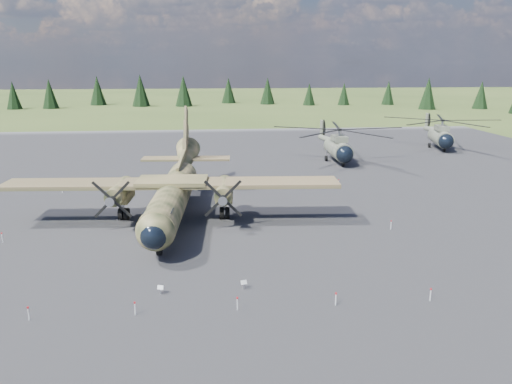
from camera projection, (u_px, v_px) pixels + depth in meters
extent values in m
plane|color=#55642C|center=(204.00, 236.00, 42.64)|extent=(500.00, 500.00, 0.00)
cube|color=#59585D|center=(204.00, 204.00, 52.27)|extent=(120.00, 120.00, 0.04)
cylinder|color=#30381E|center=(172.00, 198.00, 45.50)|extent=(4.19, 19.08, 2.94)
sphere|color=#30381E|center=(155.00, 232.00, 36.34)|extent=(3.07, 3.07, 2.89)
sphere|color=black|center=(154.00, 235.00, 35.80)|extent=(2.26, 2.26, 2.12)
cube|color=black|center=(159.00, 214.00, 37.77)|extent=(2.21, 1.82, 0.58)
cone|color=#30381E|center=(186.00, 160.00, 57.22)|extent=(3.36, 7.40, 4.43)
cube|color=#A2A4A7|center=(174.00, 207.00, 46.82)|extent=(2.41, 6.43, 0.53)
cube|color=#313D1F|center=(172.00, 183.00, 45.70)|extent=(30.66, 5.58, 0.37)
cube|color=#30381E|center=(172.00, 181.00, 45.64)|extent=(6.55, 4.19, 0.37)
cylinder|color=#30381E|center=(120.00, 191.00, 45.39)|extent=(1.94, 5.56, 1.58)
cube|color=#30381E|center=(123.00, 196.00, 46.37)|extent=(1.81, 3.67, 0.84)
cone|color=gray|center=(111.00, 201.00, 42.08)|extent=(0.86, 1.00, 0.80)
cylinder|color=black|center=(124.00, 214.00, 46.82)|extent=(1.00, 1.22, 1.16)
cylinder|color=#30381E|center=(224.00, 190.00, 45.70)|extent=(1.94, 5.56, 1.58)
cube|color=#30381E|center=(224.00, 195.00, 46.68)|extent=(1.81, 3.67, 0.84)
cone|color=gray|center=(223.00, 200.00, 42.39)|extent=(0.86, 1.00, 0.80)
cylinder|color=black|center=(225.00, 213.00, 47.13)|extent=(1.00, 1.22, 1.16)
cube|color=#30381E|center=(182.00, 161.00, 53.19)|extent=(0.82, 7.94, 1.77)
cube|color=#313D1F|center=(186.00, 159.00, 57.71)|extent=(10.22, 2.98, 0.23)
cylinder|color=gray|center=(159.00, 240.00, 37.83)|extent=(0.16, 0.16, 0.95)
cylinder|color=black|center=(159.00, 249.00, 38.03)|extent=(0.43, 1.01, 0.98)
cylinder|color=slate|center=(338.00, 149.00, 73.28)|extent=(2.79, 7.70, 2.66)
sphere|color=black|center=(345.00, 154.00, 69.60)|extent=(2.49, 2.49, 2.45)
sphere|color=slate|center=(332.00, 145.00, 76.98)|extent=(2.49, 2.49, 2.45)
cube|color=slate|center=(339.00, 138.00, 72.44)|extent=(1.86, 3.43, 0.80)
cylinder|color=gray|center=(339.00, 133.00, 72.24)|extent=(0.39, 0.39, 1.06)
cylinder|color=slate|center=(326.00, 139.00, 80.73)|extent=(1.04, 9.10, 1.52)
cube|color=slate|center=(322.00, 128.00, 84.24)|extent=(0.26, 1.49, 2.55)
cylinder|color=black|center=(324.00, 128.00, 84.27)|extent=(0.11, 2.77, 2.77)
cylinder|color=black|center=(343.00, 164.00, 70.59)|extent=(0.31, 0.73, 0.72)
cylinder|color=black|center=(326.00, 158.00, 74.79)|extent=(0.33, 0.86, 0.85)
cylinder|color=gray|center=(326.00, 155.00, 74.65)|extent=(0.15, 0.15, 1.54)
cylinder|color=black|center=(345.00, 158.00, 75.02)|extent=(0.33, 0.86, 0.85)
cylinder|color=gray|center=(345.00, 154.00, 74.88)|extent=(0.15, 0.15, 1.54)
cylinder|color=slate|center=(440.00, 138.00, 84.75)|extent=(4.28, 8.08, 2.67)
sphere|color=black|center=(446.00, 141.00, 81.08)|extent=(2.93, 2.93, 2.45)
sphere|color=slate|center=(435.00, 135.00, 88.44)|extent=(2.93, 2.93, 2.45)
cube|color=slate|center=(442.00, 128.00, 83.91)|extent=(2.52, 3.73, 0.80)
cylinder|color=gray|center=(442.00, 123.00, 83.71)|extent=(0.46, 0.46, 1.07)
cylinder|color=slate|center=(431.00, 129.00, 92.19)|extent=(2.87, 9.08, 1.53)
cube|color=slate|center=(427.00, 120.00, 95.70)|extent=(0.56, 1.51, 2.56)
cylinder|color=black|center=(429.00, 120.00, 95.66)|extent=(0.67, 2.72, 2.77)
cylinder|color=black|center=(444.00, 150.00, 82.07)|extent=(0.45, 0.77, 0.73)
cylinder|color=black|center=(429.00, 145.00, 86.54)|extent=(0.50, 0.90, 0.85)
cylinder|color=gray|center=(430.00, 142.00, 86.40)|extent=(0.18, 0.18, 1.55)
cylinder|color=black|center=(446.00, 146.00, 86.21)|extent=(0.50, 0.90, 0.85)
cylinder|color=gray|center=(447.00, 142.00, 86.06)|extent=(0.18, 0.18, 1.55)
cube|color=gray|center=(161.00, 291.00, 31.84)|extent=(0.09, 0.09, 0.49)
cube|color=silver|center=(160.00, 287.00, 31.74)|extent=(0.43, 0.28, 0.28)
cube|color=gray|center=(244.00, 285.00, 32.58)|extent=(0.09, 0.09, 0.49)
cube|color=silver|center=(244.00, 282.00, 32.48)|extent=(0.43, 0.26, 0.28)
cylinder|color=silver|center=(29.00, 314.00, 28.57)|extent=(0.07, 0.07, 0.80)
cylinder|color=#B31318|center=(28.00, 308.00, 28.47)|extent=(0.12, 0.12, 0.10)
cylinder|color=silver|center=(135.00, 309.00, 29.15)|extent=(0.07, 0.07, 0.80)
cylinder|color=#B31318|center=(135.00, 303.00, 29.05)|extent=(0.12, 0.12, 0.10)
cylinder|color=silver|center=(237.00, 304.00, 29.73)|extent=(0.07, 0.07, 0.80)
cylinder|color=#B31318|center=(237.00, 298.00, 29.63)|extent=(0.12, 0.12, 0.10)
cylinder|color=silver|center=(336.00, 299.00, 30.31)|extent=(0.07, 0.07, 0.80)
cylinder|color=#B31318|center=(336.00, 293.00, 30.21)|extent=(0.12, 0.12, 0.10)
cylinder|color=silver|center=(430.00, 295.00, 30.89)|extent=(0.07, 0.07, 0.80)
cylinder|color=#B31318|center=(431.00, 289.00, 30.79)|extent=(0.12, 0.12, 0.10)
cylinder|color=silver|center=(62.00, 190.00, 56.40)|extent=(0.07, 0.07, 0.80)
cylinder|color=#B31318|center=(62.00, 186.00, 56.30)|extent=(0.12, 0.12, 0.10)
cylinder|color=silver|center=(134.00, 188.00, 57.17)|extent=(0.07, 0.07, 0.80)
cylinder|color=#B31318|center=(134.00, 185.00, 57.07)|extent=(0.12, 0.12, 0.10)
cylinder|color=silver|center=(204.00, 186.00, 57.94)|extent=(0.07, 0.07, 0.80)
cylinder|color=#B31318|center=(204.00, 183.00, 57.84)|extent=(0.12, 0.12, 0.10)
cylinder|color=silver|center=(272.00, 185.00, 58.72)|extent=(0.07, 0.07, 0.80)
cylinder|color=#B31318|center=(272.00, 181.00, 58.62)|extent=(0.12, 0.12, 0.10)
cylinder|color=silver|center=(339.00, 183.00, 59.49)|extent=(0.07, 0.07, 0.80)
cylinder|color=#B31318|center=(339.00, 180.00, 59.39)|extent=(0.12, 0.12, 0.10)
cylinder|color=silver|center=(2.00, 238.00, 40.94)|extent=(0.07, 0.07, 0.80)
cylinder|color=#B31318|center=(2.00, 233.00, 40.84)|extent=(0.12, 0.12, 0.10)
cylinder|color=silver|center=(391.00, 225.00, 44.13)|extent=(0.07, 0.07, 0.80)
cylinder|color=#B31318|center=(391.00, 221.00, 44.03)|extent=(0.12, 0.12, 0.10)
cone|color=black|center=(481.00, 95.00, 158.75)|extent=(4.88, 4.88, 8.72)
cone|color=black|center=(428.00, 93.00, 157.05)|extent=(5.56, 5.56, 9.94)
cone|color=black|center=(388.00, 93.00, 174.60)|extent=(4.60, 4.60, 8.21)
cone|color=black|center=(344.00, 94.00, 173.26)|extent=(4.24, 4.24, 7.57)
cone|color=black|center=(309.00, 94.00, 172.32)|extent=(4.22, 4.22, 7.54)
cone|color=black|center=(267.00, 91.00, 176.69)|extent=(5.18, 5.18, 9.25)
cone|color=black|center=(228.00, 90.00, 181.29)|extent=(5.08, 5.08, 9.07)
cone|color=black|center=(183.00, 91.00, 167.49)|extent=(5.73, 5.73, 10.23)
cone|color=black|center=(140.00, 90.00, 167.34)|extent=(5.93, 5.93, 10.59)
cone|color=black|center=(97.00, 90.00, 172.64)|extent=(5.57, 5.57, 9.95)
cone|color=black|center=(50.00, 94.00, 159.61)|extent=(5.24, 5.24, 9.36)
cone|color=black|center=(13.00, 95.00, 157.45)|extent=(4.86, 4.86, 8.68)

